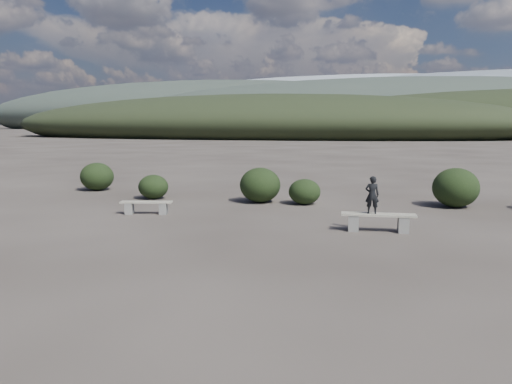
% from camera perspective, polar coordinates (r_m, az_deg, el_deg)
% --- Properties ---
extents(ground, '(1200.00, 1200.00, 0.00)m').
position_cam_1_polar(ground, '(10.08, -4.83, -8.88)').
color(ground, '#322C27').
rests_on(ground, ground).
extents(bench_left, '(1.69, 0.74, 0.41)m').
position_cam_1_polar(bench_left, '(16.39, -12.42, -1.62)').
color(bench_left, slate).
rests_on(bench_left, ground).
extents(bench_right, '(2.00, 0.60, 0.49)m').
position_cam_1_polar(bench_right, '(13.82, 13.80, -3.21)').
color(bench_right, slate).
rests_on(bench_right, ground).
extents(seated_person, '(0.40, 0.28, 1.01)m').
position_cam_1_polar(seated_person, '(13.69, 13.13, -0.32)').
color(seated_person, black).
rests_on(seated_person, bench_right).
extents(shrub_a, '(1.14, 1.14, 0.93)m').
position_cam_1_polar(shrub_a, '(19.60, -11.65, 0.58)').
color(shrub_a, black).
rests_on(shrub_a, ground).
extents(shrub_b, '(1.50, 1.50, 1.29)m').
position_cam_1_polar(shrub_b, '(18.33, 0.47, 0.80)').
color(shrub_b, black).
rests_on(shrub_b, ground).
extents(shrub_c, '(1.15, 1.15, 0.92)m').
position_cam_1_polar(shrub_c, '(17.98, 5.57, 0.03)').
color(shrub_c, black).
rests_on(shrub_c, ground).
extents(shrub_d, '(1.57, 1.57, 1.37)m').
position_cam_1_polar(shrub_d, '(18.59, 21.86, 0.47)').
color(shrub_d, black).
rests_on(shrub_d, ground).
extents(shrub_f, '(1.42, 1.42, 1.20)m').
position_cam_1_polar(shrub_f, '(22.71, -17.72, 1.69)').
color(shrub_f, black).
rests_on(shrub_f, ground).
extents(mountain_ridges, '(500.00, 400.00, 56.00)m').
position_cam_1_polar(mountain_ridges, '(348.35, 14.19, 8.95)').
color(mountain_ridges, black).
rests_on(mountain_ridges, ground).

